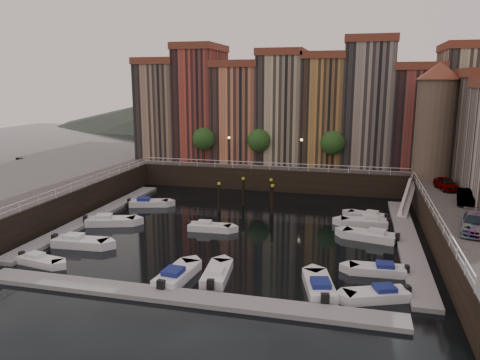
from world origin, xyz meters
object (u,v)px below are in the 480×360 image
(boat_left_1, at_px, (79,242))
(car_b, at_px, (465,197))
(boat_left_0, at_px, (40,261))
(boat_left_2, at_px, (109,221))
(gangway, at_px, (408,195))
(mooring_pilings, at_px, (251,196))
(car_a, at_px, (446,185))
(car_c, at_px, (475,224))
(corner_tower, at_px, (436,120))

(boat_left_1, height_order, car_b, car_b)
(boat_left_0, bearing_deg, boat_left_2, 99.04)
(gangway, bearing_deg, boat_left_1, -146.80)
(gangway, relative_size, car_b, 2.01)
(boat_left_0, height_order, boat_left_2, boat_left_2)
(boat_left_2, bearing_deg, gangway, 5.12)
(gangway, bearing_deg, boat_left_0, -141.78)
(gangway, bearing_deg, mooring_pilings, -167.99)
(gangway, distance_m, mooring_pilings, 17.81)
(car_a, relative_size, car_c, 0.80)
(car_b, bearing_deg, mooring_pilings, -179.57)
(gangway, height_order, mooring_pilings, gangway)
(boat_left_0, distance_m, car_a, 41.02)
(mooring_pilings, relative_size, car_a, 1.61)
(corner_tower, xyz_separation_m, car_c, (0.38, -21.01, -6.47))
(gangway, relative_size, boat_left_2, 1.56)
(gangway, relative_size, car_a, 2.10)
(car_c, bearing_deg, boat_left_0, -155.95)
(boat_left_1, bearing_deg, car_a, 24.71)
(mooring_pilings, height_order, boat_left_0, mooring_pilings)
(boat_left_0, height_order, car_c, car_c)
(corner_tower, distance_m, boat_left_2, 38.85)
(boat_left_2, bearing_deg, car_c, -23.96)
(corner_tower, relative_size, mooring_pilings, 2.16)
(corner_tower, height_order, boat_left_0, corner_tower)
(car_a, bearing_deg, boat_left_2, -173.82)
(mooring_pilings, distance_m, boat_left_2, 15.98)
(car_a, relative_size, car_b, 0.96)
(car_c, bearing_deg, boat_left_1, -163.36)
(car_b, xyz_separation_m, car_c, (-1.17, -9.33, 0.04))
(boat_left_0, relative_size, car_a, 1.07)
(corner_tower, height_order, car_a, corner_tower)
(mooring_pilings, distance_m, boat_left_0, 24.15)
(boat_left_0, bearing_deg, car_c, 21.69)
(gangway, distance_m, car_a, 4.28)
(corner_tower, xyz_separation_m, mooring_pilings, (-20.32, -8.21, -8.54))
(boat_left_2, bearing_deg, boat_left_0, -108.02)
(boat_left_2, relative_size, car_c, 1.07)
(gangway, height_order, boat_left_0, gangway)
(corner_tower, distance_m, gangway, 9.86)
(boat_left_0, xyz_separation_m, boat_left_2, (0.03, 11.08, 0.08))
(mooring_pilings, bearing_deg, gangway, 12.01)
(car_b, bearing_deg, boat_left_2, -161.23)
(mooring_pilings, xyz_separation_m, car_b, (21.87, -3.47, 2.03))
(car_a, distance_m, car_c, 15.08)
(car_a, bearing_deg, gangway, 146.15)
(boat_left_0, distance_m, car_c, 34.72)
(corner_tower, relative_size, boat_left_0, 3.24)
(corner_tower, relative_size, car_b, 3.33)
(corner_tower, bearing_deg, boat_left_1, -143.72)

